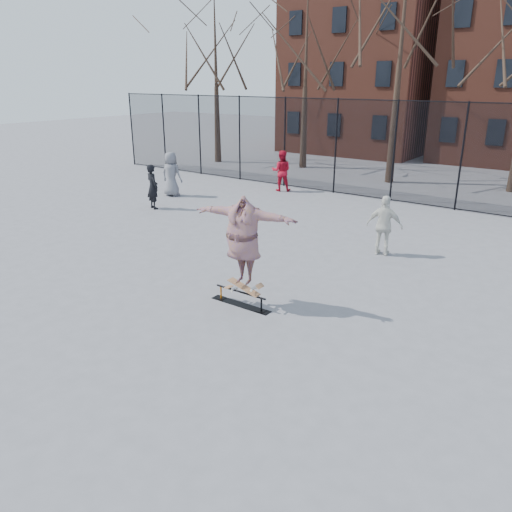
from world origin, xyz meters
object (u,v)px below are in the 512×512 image
Objects in this scene: skater at (243,246)px; bystander_white at (384,226)px; bystander_black at (153,187)px; bystander_red at (281,171)px; skate_rail at (241,300)px; bystander_grey at (171,174)px; skateboard at (244,290)px.

bystander_white is at bearing 67.20° from skater.
bystander_red is (2.23, 5.61, 0.04)m from bystander_black.
bystander_grey reaches higher than skate_rail.
bystander_red is (-5.93, 10.58, -0.51)m from skater.
bystander_black reaches higher than skate_rail.
bystander_white is at bearing -161.04° from bystander_black.
bystander_black is at bearing -9.23° from bystander_white.
skater is at bearing 67.55° from bystander_white.
bystander_red is at bearing 119.26° from skateboard.
skater reaches higher than bystander_red.
skate_rail is 0.86× the size of bystander_red.
bystander_white is (10.29, -1.93, -0.08)m from bystander_grey.
skateboard is at bearing 167.07° from bystander_black.
skateboard is 0.37× the size of skater.
bystander_red reaches higher than bystander_white.
skater reaches higher than bystander_grey.
skate_rail is at bearing 180.00° from skateboard.
bystander_grey is at bearing 142.38° from skate_rail.
skateboard is (0.09, -0.00, 0.26)m from skate_rail.
bystander_grey is at bearing 17.91° from bystander_red.
bystander_red is at bearing -47.79° from bystander_white.
bystander_red is at bearing -142.83° from bystander_grey.
skate_rail is 1.27m from skater.
skater is 1.33× the size of bystander_red.
skater is 9.56m from bystander_black.
bystander_black is (-8.06, 4.97, 0.72)m from skate_rail.
bystander_black reaches higher than skateboard.
skate_rail is 1.75× the size of skateboard.
bystander_black is (-8.15, 4.97, -0.55)m from skater.
skate_rail is at bearing 66.55° from bystander_white.
skateboard is 5.20m from bystander_white.
skater reaches higher than skate_rail.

